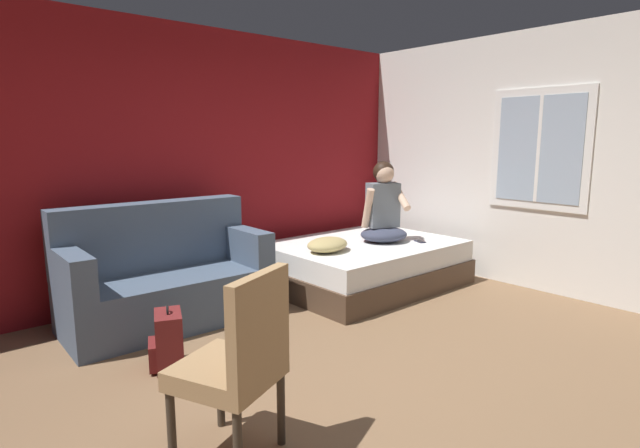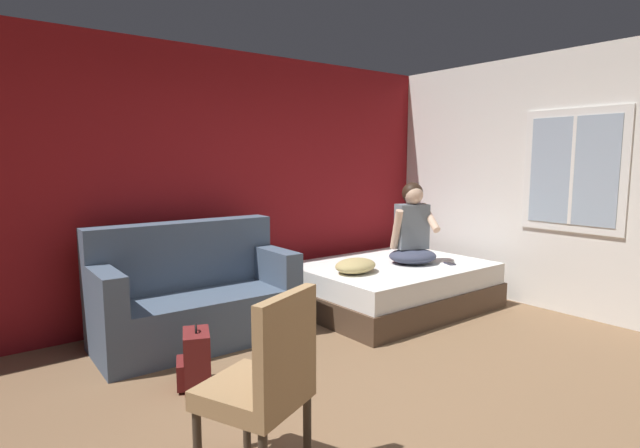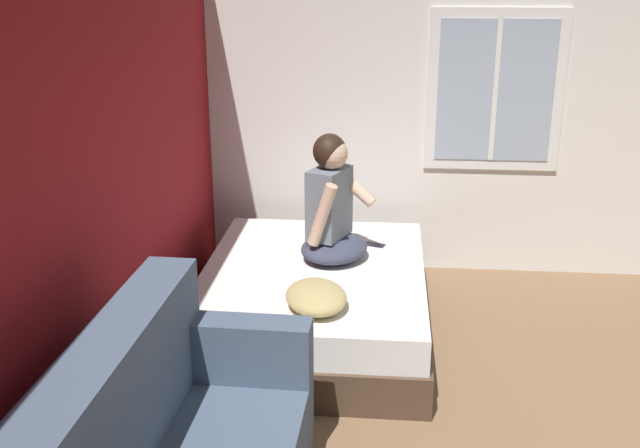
# 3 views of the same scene
# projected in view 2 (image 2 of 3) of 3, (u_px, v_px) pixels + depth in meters

# --- Properties ---
(ground_plane) EXTENTS (40.00, 40.00, 0.00)m
(ground_plane) POSITION_uv_depth(u_px,v_px,m) (386.00, 422.00, 3.06)
(ground_plane) COLOR brown
(wall_back_accent) EXTENTS (11.07, 0.16, 2.70)m
(wall_back_accent) POSITION_uv_depth(u_px,v_px,m) (195.00, 184.00, 5.02)
(wall_back_accent) COLOR maroon
(wall_back_accent) RESTS_ON ground
(wall_side_with_window) EXTENTS (0.19, 6.69, 2.70)m
(wall_side_with_window) POSITION_uv_depth(u_px,v_px,m) (618.00, 185.00, 4.78)
(wall_side_with_window) COLOR silver
(wall_side_with_window) RESTS_ON ground
(bed) EXTENTS (2.01, 1.52, 0.48)m
(bed) POSITION_uv_depth(u_px,v_px,m) (392.00, 286.00, 5.42)
(bed) COLOR #4C3828
(bed) RESTS_ON ground
(couch) EXTENTS (1.72, 0.86, 1.04)m
(couch) POSITION_uv_depth(u_px,v_px,m) (194.00, 297.00, 4.41)
(couch) COLOR #47566B
(couch) RESTS_ON ground
(side_chair) EXTENTS (0.60, 0.60, 0.98)m
(side_chair) POSITION_uv_depth(u_px,v_px,m) (265.00, 380.00, 2.43)
(side_chair) COLOR #382D23
(side_chair) RESTS_ON ground
(person_seated) EXTENTS (0.65, 0.60, 0.88)m
(person_seated) POSITION_uv_depth(u_px,v_px,m) (412.00, 231.00, 5.37)
(person_seated) COLOR #383D51
(person_seated) RESTS_ON bed
(backpack) EXTENTS (0.32, 0.35, 0.46)m
(backpack) POSITION_uv_depth(u_px,v_px,m) (195.00, 360.00, 3.51)
(backpack) COLOR maroon
(backpack) RESTS_ON ground
(throw_pillow) EXTENTS (0.56, 0.47, 0.14)m
(throw_pillow) POSITION_uv_depth(u_px,v_px,m) (356.00, 266.00, 4.96)
(throw_pillow) COLOR tan
(throw_pillow) RESTS_ON bed
(cell_phone) EXTENTS (0.11, 0.16, 0.01)m
(cell_phone) POSITION_uv_depth(u_px,v_px,m) (450.00, 264.00, 5.36)
(cell_phone) COLOR black
(cell_phone) RESTS_ON bed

